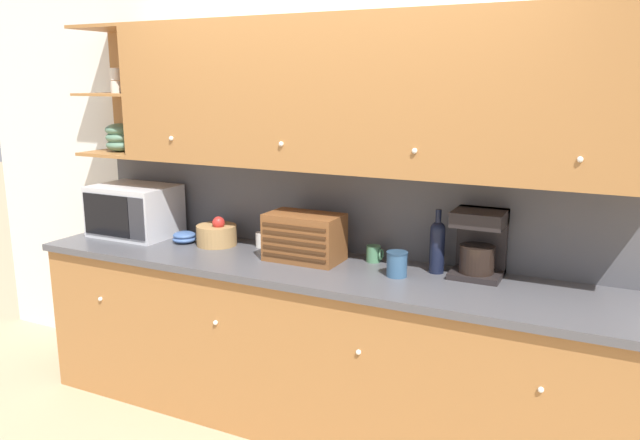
# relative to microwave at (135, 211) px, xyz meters

# --- Properties ---
(ground_plane) EXTENTS (24.00, 24.00, 0.00)m
(ground_plane) POSITION_rel_microwave_xyz_m (1.32, 0.24, -1.10)
(ground_plane) COLOR tan
(wall_back) EXTENTS (5.73, 0.06, 2.60)m
(wall_back) POSITION_rel_microwave_xyz_m (1.32, 0.27, 0.20)
(wall_back) COLOR white
(wall_back) RESTS_ON ground_plane
(counter_unit) EXTENTS (3.35, 0.67, 0.94)m
(counter_unit) POSITION_rel_microwave_xyz_m (1.32, -0.08, -0.63)
(counter_unit) COLOR #A36B38
(counter_unit) RESTS_ON ground_plane
(backsplash_panel) EXTENTS (3.33, 0.01, 0.51)m
(backsplash_panel) POSITION_rel_microwave_xyz_m (1.32, 0.24, 0.09)
(backsplash_panel) COLOR #4C4C51
(backsplash_panel) RESTS_ON counter_unit
(upper_cabinets) EXTENTS (3.33, 0.39, 0.79)m
(upper_cabinets) POSITION_rel_microwave_xyz_m (1.49, 0.06, 0.74)
(upper_cabinets) COLOR #A36B38
(upper_cabinets) RESTS_ON backsplash_panel
(microwave) EXTENTS (0.52, 0.38, 0.32)m
(microwave) POSITION_rel_microwave_xyz_m (0.00, 0.00, 0.00)
(microwave) COLOR silver
(microwave) RESTS_ON counter_unit
(bowl_stack_on_counter) EXTENTS (0.15, 0.15, 0.07)m
(bowl_stack_on_counter) POSITION_rel_microwave_xyz_m (0.40, -0.01, -0.13)
(bowl_stack_on_counter) COLOR #3D5B93
(bowl_stack_on_counter) RESTS_ON counter_unit
(fruit_basket) EXTENTS (0.24, 0.24, 0.18)m
(fruit_basket) POSITION_rel_microwave_xyz_m (0.61, 0.03, -0.10)
(fruit_basket) COLOR #A87F4C
(fruit_basket) RESTS_ON counter_unit
(mug_blue_second) EXTENTS (0.09, 0.08, 0.09)m
(mug_blue_second) POSITION_rel_microwave_xyz_m (0.89, 0.12, -0.12)
(mug_blue_second) COLOR silver
(mug_blue_second) RESTS_ON counter_unit
(bread_box) EXTENTS (0.42, 0.25, 0.26)m
(bread_box) POSITION_rel_microwave_xyz_m (1.24, -0.02, -0.03)
(bread_box) COLOR brown
(bread_box) RESTS_ON counter_unit
(mug) EXTENTS (0.09, 0.08, 0.09)m
(mug) POSITION_rel_microwave_xyz_m (1.60, 0.12, -0.12)
(mug) COLOR #4C845B
(mug) RESTS_ON counter_unit
(storage_canister) EXTENTS (0.11, 0.11, 0.13)m
(storage_canister) POSITION_rel_microwave_xyz_m (1.80, -0.07, -0.10)
(storage_canister) COLOR #33567A
(storage_canister) RESTS_ON counter_unit
(wine_bottle) EXTENTS (0.08, 0.08, 0.34)m
(wine_bottle) POSITION_rel_microwave_xyz_m (1.96, 0.08, -0.01)
(wine_bottle) COLOR black
(wine_bottle) RESTS_ON counter_unit
(coffee_maker) EXTENTS (0.25, 0.24, 0.34)m
(coffee_maker) POSITION_rel_microwave_xyz_m (2.17, 0.13, 0.01)
(coffee_maker) COLOR black
(coffee_maker) RESTS_ON counter_unit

